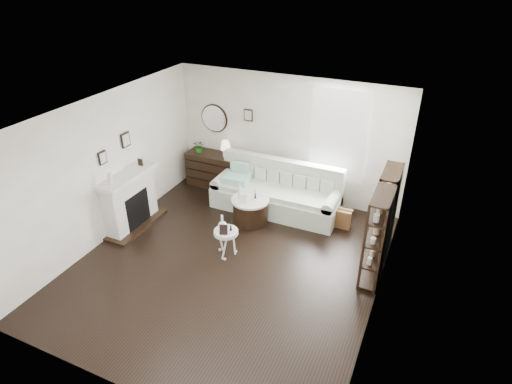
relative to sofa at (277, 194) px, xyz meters
The scene contains 18 objects.
room 1.55m from the sofa, 42.30° to the left, with size 5.50×5.50×5.50m.
fireplace 2.97m from the sofa, 143.04° to the right, with size 0.50×1.40×1.84m.
shelf_unit_far 2.38m from the sofa, 13.16° to the right, with size 0.30×0.80×1.60m.
shelf_unit_near 2.73m from the sofa, 32.17° to the right, with size 0.30×0.80×1.60m.
sofa is the anchor object (origin of this frame).
quilt 0.92m from the sofa, behind, with size 0.55×0.45×0.14m, color #238064.
suitcase 1.35m from the sofa, ahead, with size 0.58×0.19×0.38m, color brown.
dresser 1.79m from the sofa, 167.52° to the left, with size 1.20×0.52×0.80m.
table_lamp 1.59m from the sofa, 164.52° to the left, with size 0.23×0.23×0.37m, color white, non-canonical shape.
potted_plant 2.17m from the sofa, behind, with size 0.27×0.23×0.30m, color #215819.
drum_table 0.76m from the sofa, 112.51° to the right, with size 0.76×0.76×0.53m.
pedestal_table 1.90m from the sofa, 96.50° to the right, with size 0.44×0.44×0.53m.
eiffel_drum 0.73m from the sofa, 107.64° to the right, with size 0.10×0.10×0.18m, color black, non-canonical shape.
bottle_drum 0.98m from the sofa, 121.45° to the right, with size 0.08×0.08×0.33m, color silver.
card_frame_drum 0.99m from the sofa, 111.07° to the right, with size 0.14×0.01×0.18m, color silver.
eiffel_ped 1.88m from the sofa, 93.99° to the right, with size 0.11×0.11×0.19m, color black, non-canonical shape.
flask_ped 1.91m from the sofa, 98.86° to the right, with size 0.16×0.16×0.29m, color silver, non-canonical shape.
card_frame_ped 2.02m from the sofa, 95.60° to the right, with size 0.14×0.01×0.19m, color black.
Camera 1 is at (2.88, -5.26, 4.76)m, focal length 30.00 mm.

